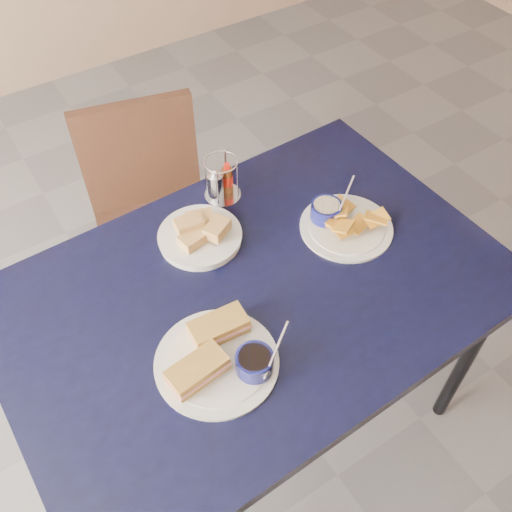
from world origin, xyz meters
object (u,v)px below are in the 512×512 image
plantain_plate (340,221)px  bread_basket (200,234)px  chair_far (146,206)px  sandwich_plate (220,356)px  condiment_caddy (220,182)px  dining_table (255,301)px

plantain_plate → bread_basket: bearing=155.3°
chair_far → plantain_plate: size_ratio=3.25×
sandwich_plate → bread_basket: bearing=67.8°
plantain_plate → bread_basket: size_ratio=1.15×
plantain_plate → condiment_caddy: bearing=127.6°
chair_far → bread_basket: (-0.01, -0.46, 0.28)m
plantain_plate → condiment_caddy: (-0.22, 0.29, 0.04)m
bread_basket → plantain_plate: bearing=-24.7°
condiment_caddy → plantain_plate: bearing=-52.4°
chair_far → condiment_caddy: condiment_caddy is taller
sandwich_plate → condiment_caddy: condiment_caddy is taller
dining_table → sandwich_plate: (-0.19, -0.14, 0.08)m
dining_table → sandwich_plate: size_ratio=4.29×
dining_table → sandwich_plate: 0.25m
dining_table → bread_basket: bearing=99.3°
bread_basket → condiment_caddy: bearing=41.4°
chair_far → bread_basket: chair_far is taller
chair_far → bread_basket: bearing=-91.1°
sandwich_plate → condiment_caddy: size_ratio=2.30×
sandwich_plate → dining_table: bearing=36.9°
sandwich_plate → plantain_plate: size_ratio=1.18×
dining_table → sandwich_plate: bearing=-143.1°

